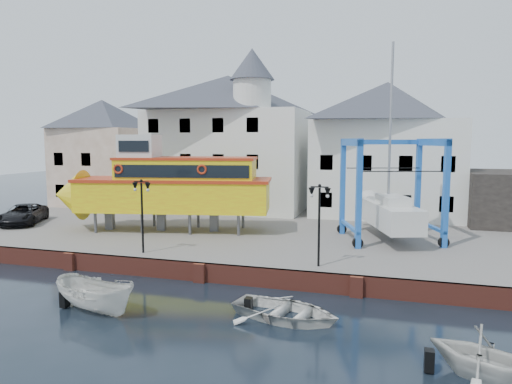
# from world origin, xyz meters

# --- Properties ---
(ground) EXTENTS (140.00, 140.00, 0.00)m
(ground) POSITION_xyz_m (0.00, 0.00, 0.00)
(ground) COLOR #18232C
(ground) RESTS_ON ground
(hardstanding) EXTENTS (44.00, 22.00, 1.00)m
(hardstanding) POSITION_xyz_m (0.00, 11.00, 0.50)
(hardstanding) COLOR #605E5B
(hardstanding) RESTS_ON ground
(quay_wall) EXTENTS (44.00, 0.47, 1.00)m
(quay_wall) POSITION_xyz_m (-0.00, 0.10, 0.50)
(quay_wall) COLOR brown
(quay_wall) RESTS_ON ground
(building_pink) EXTENTS (8.00, 7.00, 10.30)m
(building_pink) POSITION_xyz_m (-18.00, 18.00, 6.15)
(building_pink) COLOR tan
(building_pink) RESTS_ON hardstanding
(building_white_main) EXTENTS (14.00, 8.30, 14.00)m
(building_white_main) POSITION_xyz_m (-4.87, 18.39, 7.34)
(building_white_main) COLOR silver
(building_white_main) RESTS_ON hardstanding
(building_white_right) EXTENTS (12.00, 8.00, 11.20)m
(building_white_right) POSITION_xyz_m (9.00, 19.00, 6.60)
(building_white_right) COLOR silver
(building_white_right) RESTS_ON hardstanding
(lamp_post_left) EXTENTS (1.12, 0.32, 4.20)m
(lamp_post_left) POSITION_xyz_m (-4.00, 1.20, 4.17)
(lamp_post_left) COLOR black
(lamp_post_left) RESTS_ON hardstanding
(lamp_post_right) EXTENTS (1.12, 0.32, 4.20)m
(lamp_post_right) POSITION_xyz_m (6.00, 1.20, 4.17)
(lamp_post_right) COLOR black
(lamp_post_right) RESTS_ON hardstanding
(tour_boat) EXTENTS (15.90, 6.61, 6.74)m
(tour_boat) POSITION_xyz_m (-6.07, 7.39, 4.18)
(tour_boat) COLOR #59595E
(tour_boat) RESTS_ON hardstanding
(travel_lift) EXTENTS (6.92, 8.48, 12.44)m
(travel_lift) POSITION_xyz_m (9.20, 9.22, 3.08)
(travel_lift) COLOR #145BB2
(travel_lift) RESTS_ON hardstanding
(van) EXTENTS (4.47, 5.86, 1.48)m
(van) POSITION_xyz_m (-17.49, 6.72, 1.74)
(van) COLOR black
(van) RESTS_ON hardstanding
(motorboat_a) EXTENTS (4.66, 2.68, 1.69)m
(motorboat_a) POSITION_xyz_m (-2.66, -5.10, 0.00)
(motorboat_a) COLOR silver
(motorboat_a) RESTS_ON ground
(motorboat_b) EXTENTS (5.23, 4.25, 0.95)m
(motorboat_b) POSITION_xyz_m (5.36, -3.60, 0.00)
(motorboat_b) COLOR silver
(motorboat_b) RESTS_ON ground
(motorboat_c) EXTENTS (4.39, 4.19, 1.80)m
(motorboat_c) POSITION_xyz_m (12.31, -6.58, 0.00)
(motorboat_c) COLOR silver
(motorboat_c) RESTS_ON ground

